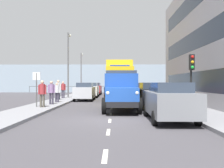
% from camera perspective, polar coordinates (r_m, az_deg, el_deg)
% --- Properties ---
extents(ground_plane, '(80.00, 80.00, 0.00)m').
position_cam_1_polar(ground_plane, '(21.21, 0.06, -4.35)').
color(ground_plane, '#423F44').
extents(sidewalk_left, '(2.40, 40.55, 0.15)m').
position_cam_1_polar(sidewalk_left, '(21.69, 12.89, -4.05)').
color(sidewalk_left, gray).
rests_on(sidewalk_left, ground_plane).
extents(sidewalk_right, '(2.40, 40.55, 0.15)m').
position_cam_1_polar(sidewalk_right, '(21.80, -12.72, -4.03)').
color(sidewalk_right, gray).
rests_on(sidewalk_right, ground_plane).
extents(road_centreline_markings, '(0.12, 35.81, 0.01)m').
position_cam_1_polar(road_centreline_markings, '(20.41, 0.03, -4.52)').
color(road_centreline_markings, silver).
rests_on(road_centreline_markings, ground_plane).
extents(sea_horizon, '(80.00, 0.80, 5.00)m').
position_cam_1_polar(sea_horizon, '(44.43, 0.38, 1.29)').
color(sea_horizon, '#8C9EAD').
rests_on(sea_horizon, ground_plane).
extents(seawall_railing, '(28.08, 0.08, 1.20)m').
position_cam_1_polar(seawall_railing, '(40.83, 0.36, -0.84)').
color(seawall_railing, '#4C5156').
rests_on(seawall_railing, ground_plane).
extents(truck_vintage_blue, '(2.17, 5.64, 2.43)m').
position_cam_1_polar(truck_vintage_blue, '(14.77, 2.13, -1.78)').
color(truck_vintage_blue, black).
rests_on(truck_vintage_blue, ground_plane).
extents(lorry_cargo_yellow, '(2.58, 8.20, 3.87)m').
position_cam_1_polar(lorry_cargo_yellow, '(24.81, 1.67, 1.12)').
color(lorry_cargo_yellow, gold).
rests_on(lorry_cargo_yellow, ground_plane).
extents(car_grey_kerbside_near, '(1.89, 4.52, 1.72)m').
position_cam_1_polar(car_grey_kerbside_near, '(11.45, 12.96, -3.79)').
color(car_grey_kerbside_near, slate).
rests_on(car_grey_kerbside_near, ground_plane).
extents(car_black_kerbside_1, '(1.78, 3.94, 1.72)m').
position_cam_1_polar(car_black_kerbside_1, '(16.74, 9.03, -2.52)').
color(car_black_kerbside_1, black).
rests_on(car_black_kerbside_1, ground_plane).
extents(car_maroon_kerbside_2, '(1.80, 4.55, 1.72)m').
position_cam_1_polar(car_maroon_kerbside_2, '(21.94, 7.04, -1.85)').
color(car_maroon_kerbside_2, maroon).
rests_on(car_maroon_kerbside_2, ground_plane).
extents(car_silver_oppositeside_0, '(1.82, 4.07, 1.72)m').
position_cam_1_polar(car_silver_oppositeside_0, '(23.86, -6.28, -1.68)').
color(car_silver_oppositeside_0, '#B7BABF').
rests_on(car_silver_oppositeside_0, ground_plane).
extents(car_white_oppositeside_1, '(1.90, 4.34, 1.72)m').
position_cam_1_polar(car_white_oppositeside_1, '(29.25, -4.99, -1.32)').
color(car_white_oppositeside_1, white).
rests_on(car_white_oppositeside_1, ground_plane).
extents(car_red_oppositeside_2, '(1.89, 4.32, 1.72)m').
position_cam_1_polar(car_red_oppositeside_2, '(35.19, -4.03, -1.05)').
color(car_red_oppositeside_2, '#B21E1E').
rests_on(car_red_oppositeside_2, ground_plane).
extents(pedestrian_couple_b, '(0.53, 0.34, 1.71)m').
position_cam_1_polar(pedestrian_couple_b, '(16.34, -15.81, -1.66)').
color(pedestrian_couple_b, '#4C473D').
rests_on(pedestrian_couple_b, sidewalk_right).
extents(pedestrian_near_railing, '(0.53, 0.34, 1.70)m').
position_cam_1_polar(pedestrian_near_railing, '(18.40, -13.82, -1.47)').
color(pedestrian_near_railing, '#383342').
rests_on(pedestrian_near_railing, sidewalk_right).
extents(pedestrian_by_lamp, '(0.53, 0.34, 1.58)m').
position_cam_1_polar(pedestrian_by_lamp, '(20.22, -12.60, -1.54)').
color(pedestrian_by_lamp, '#383342').
rests_on(pedestrian_by_lamp, sidewalk_right).
extents(pedestrian_with_bag, '(0.53, 0.34, 1.81)m').
position_cam_1_polar(pedestrian_with_bag, '(23.37, -12.31, -0.92)').
color(pedestrian_with_bag, black).
rests_on(pedestrian_with_bag, sidewalk_right).
extents(pedestrian_strolling, '(0.53, 0.34, 1.69)m').
position_cam_1_polar(pedestrian_strolling, '(25.66, -11.24, -0.99)').
color(pedestrian_strolling, '#383342').
rests_on(pedestrian_strolling, sidewalk_right).
extents(traffic_light_near, '(0.28, 0.41, 3.20)m').
position_cam_1_polar(traffic_light_near, '(15.06, 17.91, 3.17)').
color(traffic_light_near, black).
rests_on(traffic_light_near, sidewalk_left).
extents(lamp_post_promenade, '(0.32, 1.14, 6.91)m').
position_cam_1_polar(lamp_post_promenade, '(26.86, -10.04, 5.66)').
color(lamp_post_promenade, '#59595B').
rests_on(lamp_post_promenade, sidewalk_right).
extents(lamp_post_far, '(0.32, 1.14, 6.10)m').
position_cam_1_polar(lamp_post_far, '(37.81, -7.12, 3.45)').
color(lamp_post_far, '#59595B').
rests_on(lamp_post_far, sidewalk_right).
extents(street_sign, '(0.50, 0.07, 2.25)m').
position_cam_1_polar(street_sign, '(16.77, -17.04, 0.18)').
color(street_sign, '#4C4C4C').
rests_on(street_sign, sidewalk_right).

